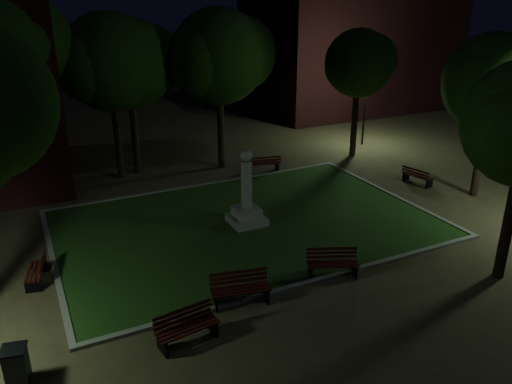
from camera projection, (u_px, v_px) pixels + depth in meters
The scene contains 18 objects.
ground at pixel (269, 245), 19.20m from camera, with size 80.00×80.00×0.00m, color #4C4028.
lawn at pixel (247, 224), 20.86m from camera, with size 15.00×10.00×0.08m, color #224516.
lawn_kerb at pixel (247, 223), 20.85m from camera, with size 15.40×10.40×0.12m.
monument at pixel (247, 204), 20.52m from camera, with size 1.40×1.40×3.20m.
building_far at pixel (350, 34), 41.11m from camera, with size 16.00×10.00×12.00m, color #441618.
tree_north_wl at pixel (130, 64), 25.08m from camera, with size 5.63×4.60×8.04m.
tree_north_er at pixel (221, 57), 25.78m from camera, with size 6.08×4.97×8.49m.
tree_ne at pixel (360, 63), 28.04m from camera, with size 4.70×3.84×7.33m.
tree_east at pixel (494, 82), 22.06m from camera, with size 5.36×4.37×7.56m.
tree_far_north at pixel (112, 62), 24.24m from camera, with size 5.86×4.78×8.33m.
lamppost_ne at pixel (365, 101), 31.17m from camera, with size 1.18×0.28×3.94m.
bench_near_left at pixel (240, 289), 15.41m from camera, with size 1.93×1.00×1.01m.
bench_near_right at pixel (332, 263), 16.94m from camera, with size 1.84×1.24×0.96m.
bench_west_near at pixel (187, 328), 13.66m from camera, with size 1.81×0.84×0.96m.
bench_left_side at pixel (37, 272), 16.57m from camera, with size 0.81×1.57×0.82m.
bench_right_side at pixel (417, 177), 25.21m from camera, with size 0.86×1.64×0.86m.
bench_far_side at pixel (264, 164), 26.93m from camera, with size 1.81×0.93×0.95m.
trash_bin at pixel (16, 365), 12.21m from camera, with size 0.69×0.69×0.99m.
Camera 1 is at (-8.02, -15.14, 8.91)m, focal length 35.00 mm.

